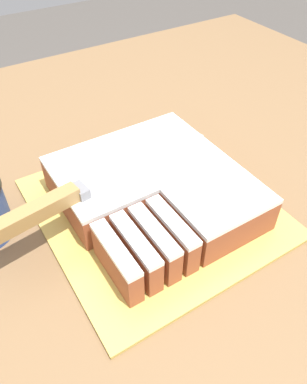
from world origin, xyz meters
The scene contains 5 objects.
ground_plane centered at (0.00, 0.00, 0.00)m, with size 8.00×8.00×0.00m, color #4C4742.
countertop centered at (0.00, 0.00, 0.46)m, with size 1.40×1.10×0.92m.
cake_board centered at (-0.03, -0.09, 0.92)m, with size 0.33×0.35×0.01m.
cake centered at (-0.03, -0.09, 0.96)m, with size 0.25×0.27×0.06m.
knife centered at (-0.16, -0.07, 0.99)m, with size 0.37×0.08×0.02m.
Camera 1 is at (-0.25, -0.45, 1.34)m, focal length 35.00 mm.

